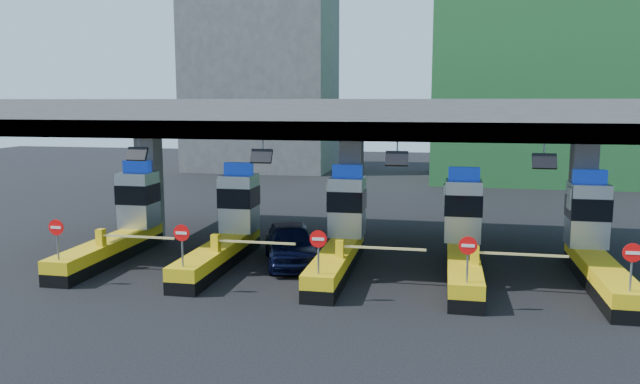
# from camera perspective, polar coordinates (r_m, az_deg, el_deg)

# --- Properties ---
(ground) EXTENTS (120.00, 120.00, 0.00)m
(ground) POSITION_cam_1_polar(r_m,az_deg,el_deg) (26.35, 1.86, -6.92)
(ground) COLOR black
(ground) RESTS_ON ground
(toll_canopy) EXTENTS (28.00, 12.09, 7.00)m
(toll_canopy) POSITION_cam_1_polar(r_m,az_deg,el_deg) (28.27, 2.88, 6.71)
(toll_canopy) COLOR slate
(toll_canopy) RESTS_ON ground
(toll_lane_far_left) EXTENTS (4.43, 8.00, 4.16)m
(toll_lane_far_left) POSITION_cam_1_polar(r_m,az_deg,el_deg) (29.56, -17.55, -2.84)
(toll_lane_far_left) COLOR black
(toll_lane_far_left) RESTS_ON ground
(toll_lane_left) EXTENTS (4.43, 8.00, 4.16)m
(toll_lane_left) POSITION_cam_1_polar(r_m,az_deg,el_deg) (27.52, -8.37, -3.35)
(toll_lane_left) COLOR black
(toll_lane_left) RESTS_ON ground
(toll_lane_center) EXTENTS (4.43, 8.00, 4.16)m
(toll_lane_center) POSITION_cam_1_polar(r_m,az_deg,el_deg) (26.29, 1.98, -3.82)
(toll_lane_center) COLOR black
(toll_lane_center) RESTS_ON ground
(toll_lane_right) EXTENTS (4.43, 8.00, 4.16)m
(toll_lane_right) POSITION_cam_1_polar(r_m,az_deg,el_deg) (25.97, 12.96, -4.18)
(toll_lane_right) COLOR black
(toll_lane_right) RESTS_ON ground
(toll_lane_far_right) EXTENTS (4.43, 8.00, 4.16)m
(toll_lane_far_right) POSITION_cam_1_polar(r_m,az_deg,el_deg) (26.61, 23.81, -4.39)
(toll_lane_far_right) COLOR black
(toll_lane_far_right) RESTS_ON ground
(bg_building_scaffold) EXTENTS (18.00, 12.00, 28.00)m
(bg_building_scaffold) POSITION_cam_1_polar(r_m,az_deg,el_deg) (58.05, 19.68, 14.88)
(bg_building_scaffold) COLOR #1E5926
(bg_building_scaffold) RESTS_ON ground
(bg_building_concrete) EXTENTS (14.00, 10.00, 18.00)m
(bg_building_concrete) POSITION_cam_1_polar(r_m,az_deg,el_deg) (63.75, -5.32, 10.18)
(bg_building_concrete) COLOR #4C4C49
(bg_building_concrete) RESTS_ON ground
(van) EXTENTS (3.65, 5.62, 1.78)m
(van) POSITION_cam_1_polar(r_m,az_deg,el_deg) (26.79, -2.68, -4.71)
(van) COLOR black
(van) RESTS_ON ground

